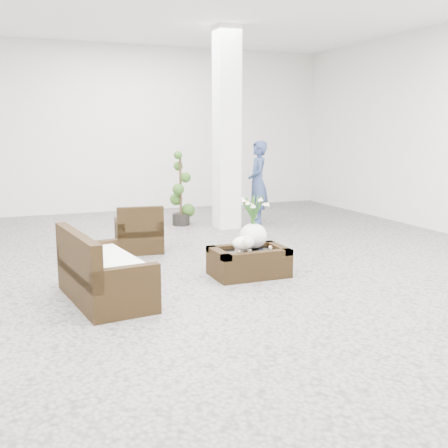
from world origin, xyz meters
name	(u,v)px	position (x,y,z in m)	size (l,w,h in m)	color
ground	(221,271)	(0.00, 0.00, 0.00)	(11.00, 11.00, 0.00)	gray
column	(227,130)	(1.20, 2.80, 1.75)	(0.40, 0.40, 3.50)	white
coffee_table	(249,263)	(0.23, -0.33, 0.16)	(0.90, 0.60, 0.31)	black
sheep_figurine	(243,245)	(0.11, -0.43, 0.42)	(0.28, 0.23, 0.21)	white
planter_narcissus	(253,217)	(0.33, -0.23, 0.71)	(0.44, 0.44, 0.80)	white
tealight	(270,247)	(0.53, -0.31, 0.33)	(0.04, 0.04, 0.03)	white
armchair	(139,228)	(-0.71, 1.49, 0.35)	(0.65, 0.62, 0.69)	black
loveseat	(105,265)	(-1.55, -0.65, 0.37)	(1.40, 0.67, 0.75)	black
topiary	(181,189)	(0.50, 3.34, 0.67)	(0.36, 0.36, 1.34)	#274917
shopper	(258,182)	(1.91, 3.00, 0.77)	(0.56, 0.37, 1.55)	navy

